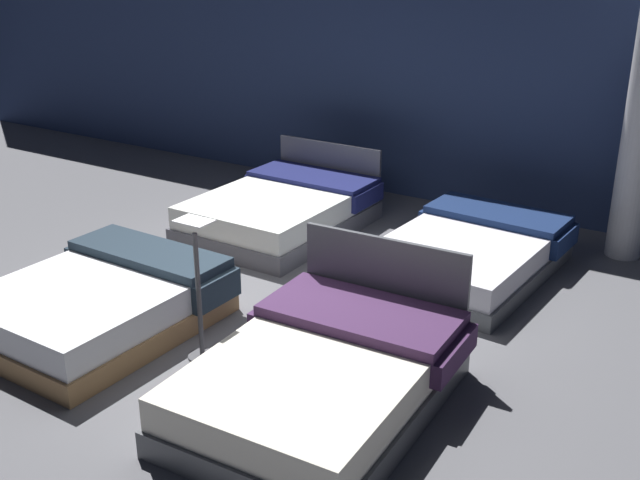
% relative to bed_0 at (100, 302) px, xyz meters
% --- Properties ---
extents(ground_plane, '(18.00, 18.00, 0.02)m').
position_rel_bed_0_xyz_m(ground_plane, '(1.10, 1.07, -0.24)').
color(ground_plane, '#5B5B60').
extents(showroom_back_wall, '(18.00, 0.06, 3.50)m').
position_rel_bed_0_xyz_m(showroom_back_wall, '(1.10, 4.79, 1.52)').
color(showroom_back_wall, navy).
rests_on(showroom_back_wall, ground_plane).
extents(bed_0, '(1.72, 1.98, 0.53)m').
position_rel_bed_0_xyz_m(bed_0, '(0.00, 0.00, 0.00)').
color(bed_0, '#966F46').
rests_on(bed_0, ground_plane).
extents(bed_1, '(1.66, 2.20, 0.99)m').
position_rel_bed_0_xyz_m(bed_1, '(2.30, 0.00, 0.02)').
color(bed_1, '#4A4D51').
rests_on(bed_1, ground_plane).
extents(bed_2, '(1.61, 2.19, 0.84)m').
position_rel_bed_0_xyz_m(bed_2, '(-0.03, 2.84, 0.01)').
color(bed_2, '#4F4F57').
rests_on(bed_2, ground_plane).
extents(bed_3, '(1.64, 2.23, 0.48)m').
position_rel_bed_0_xyz_m(bed_3, '(2.28, 2.84, -0.02)').
color(bed_3, '#575A5E').
rests_on(bed_3, ground_plane).
extents(price_sign, '(0.28, 0.24, 1.19)m').
position_rel_bed_0_xyz_m(price_sign, '(1.10, 0.06, 0.24)').
color(price_sign, '#3F3F44').
rests_on(price_sign, ground_plane).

